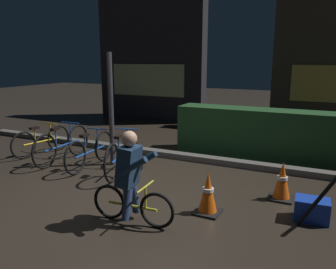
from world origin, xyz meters
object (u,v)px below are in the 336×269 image
at_px(traffic_cone_far, 282,181).
at_px(parked_bike_center_left, 90,151).
at_px(parked_bike_left_mid, 62,145).
at_px(traffic_cone_near, 208,193).
at_px(parked_bike_center_right, 122,154).
at_px(blue_crate, 312,210).
at_px(closed_umbrella, 317,201).
at_px(street_post, 111,110).
at_px(cyclist, 131,177).
at_px(parked_bike_leftmost, 42,141).

bearing_deg(traffic_cone_far, parked_bike_center_left, -179.85).
relative_size(parked_bike_left_mid, traffic_cone_near, 2.88).
xyz_separation_m(parked_bike_center_right, blue_crate, (3.37, -0.55, -0.21)).
bearing_deg(closed_umbrella, traffic_cone_far, 128.36).
xyz_separation_m(street_post, parked_bike_left_mid, (-1.07, -0.29, -0.77)).
distance_m(street_post, blue_crate, 4.07).
distance_m(traffic_cone_near, closed_umbrella, 1.40).
height_order(blue_crate, closed_umbrella, closed_umbrella).
relative_size(street_post, parked_bike_center_right, 1.32).
bearing_deg(traffic_cone_far, cyclist, -135.29).
distance_m(street_post, parked_bike_center_left, 0.91).
relative_size(street_post, cyclist, 1.81).
bearing_deg(traffic_cone_far, street_post, 174.25).
distance_m(parked_bike_leftmost, blue_crate, 5.79).
distance_m(parked_bike_leftmost, cyclist, 4.07).
distance_m(parked_bike_left_mid, traffic_cone_far, 4.45).
bearing_deg(parked_bike_left_mid, street_post, -77.67).
height_order(street_post, blue_crate, street_post).
relative_size(traffic_cone_near, cyclist, 0.48).
height_order(parked_bike_center_left, parked_bike_center_right, parked_bike_center_right).
xyz_separation_m(traffic_cone_far, blue_crate, (0.47, -0.56, -0.14)).
relative_size(parked_bike_left_mid, parked_bike_center_left, 1.07).
distance_m(street_post, traffic_cone_far, 3.50).
relative_size(parked_bike_center_left, traffic_cone_near, 2.68).
bearing_deg(parked_bike_leftmost, parked_bike_left_mid, -94.30).
xyz_separation_m(street_post, parked_bike_center_right, (0.47, -0.35, -0.76)).
bearing_deg(parked_bike_leftmost, blue_crate, -88.06).
bearing_deg(parked_bike_leftmost, cyclist, -108.13).
bearing_deg(cyclist, parked_bike_left_mid, 145.05).
distance_m(parked_bike_left_mid, blue_crate, 4.96).
bearing_deg(street_post, parked_bike_center_right, -36.43).
xyz_separation_m(street_post, traffic_cone_near, (2.51, -1.30, -0.84)).
relative_size(street_post, traffic_cone_far, 3.77).
distance_m(parked_bike_center_right, blue_crate, 3.42).
distance_m(parked_bike_left_mid, parked_bike_center_left, 0.78).
bearing_deg(street_post, parked_bike_center_left, -129.17).
bearing_deg(cyclist, traffic_cone_near, 37.56).
distance_m(parked_bike_left_mid, cyclist, 3.27).
height_order(traffic_cone_far, closed_umbrella, closed_umbrella).
bearing_deg(street_post, parked_bike_left_mid, -164.94).
bearing_deg(traffic_cone_near, parked_bike_center_right, 155.02).
height_order(parked_bike_left_mid, cyclist, cyclist).
xyz_separation_m(parked_bike_left_mid, blue_crate, (4.91, -0.61, -0.21)).
bearing_deg(traffic_cone_far, traffic_cone_near, -131.99).
xyz_separation_m(cyclist, closed_umbrella, (2.20, 0.85, -0.24)).
xyz_separation_m(parked_bike_leftmost, parked_bike_center_left, (1.59, -0.27, 0.02)).
bearing_deg(blue_crate, parked_bike_leftmost, 171.83).
bearing_deg(traffic_cone_near, parked_bike_left_mid, 164.21).
bearing_deg(cyclist, closed_umbrella, 17.92).
xyz_separation_m(parked_bike_leftmost, parked_bike_left_mid, (0.81, -0.21, 0.04)).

